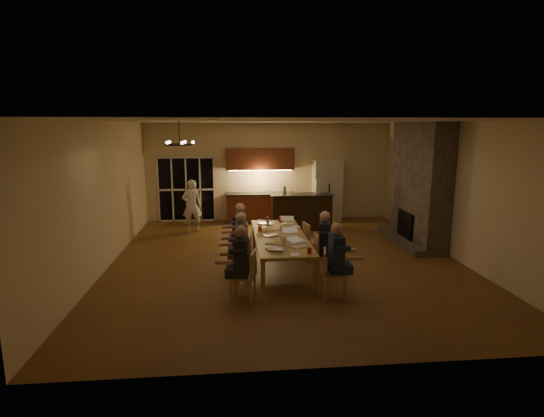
{
  "coord_description": "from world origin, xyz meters",
  "views": [
    {
      "loc": [
        -1.22,
        -9.44,
        3.11
      ],
      "look_at": [
        -0.29,
        0.3,
        1.19
      ],
      "focal_mm": 28.0,
      "sensor_mm": 36.0,
      "label": 1
    }
  ],
  "objects_px": {
    "person_left_far": "(241,233)",
    "redcup_mid": "(260,229)",
    "chair_left_near": "(243,275)",
    "laptop_e": "(266,219)",
    "plate_left": "(271,247)",
    "bar_bottle": "(285,190)",
    "laptop_d": "(290,232)",
    "can_silver": "(284,242)",
    "chandelier": "(179,144)",
    "mug_back": "(260,226)",
    "bar_island": "(301,212)",
    "person_left_mid": "(241,245)",
    "mug_front": "(282,238)",
    "person_right_mid": "(324,244)",
    "mug_mid": "(282,228)",
    "redcup_far": "(281,219)",
    "plate_near": "(299,241)",
    "standing_person": "(192,206)",
    "laptop_a": "(276,244)",
    "chair_right_far": "(314,241)",
    "bar_blender": "(318,186)",
    "refrigerator": "(327,191)",
    "dining_table": "(280,252)",
    "laptop_b": "(299,241)",
    "plate_far": "(296,227)",
    "person_left_near": "(241,263)",
    "redcup_near": "(309,250)",
    "person_right_near": "(336,260)",
    "laptop_c": "(271,230)",
    "chair_right_near": "(335,274)",
    "laptop_f": "(287,220)"
  },
  "relations": [
    {
      "from": "refrigerator",
      "to": "chair_right_near",
      "type": "relative_size",
      "value": 2.25
    },
    {
      "from": "laptop_a",
      "to": "mug_back",
      "type": "bearing_deg",
      "value": -62.09
    },
    {
      "from": "person_left_mid",
      "to": "can_silver",
      "type": "relative_size",
      "value": 11.5
    },
    {
      "from": "person_left_mid",
      "to": "laptop_b",
      "type": "distance_m",
      "value": 1.22
    },
    {
      "from": "person_left_mid",
      "to": "laptop_e",
      "type": "xyz_separation_m",
      "value": [
        0.63,
        1.61,
        0.17
      ]
    },
    {
      "from": "standing_person",
      "to": "laptop_a",
      "type": "xyz_separation_m",
      "value": [
        2.02,
        -4.59,
        0.08
      ]
    },
    {
      "from": "person_left_far",
      "to": "redcup_near",
      "type": "xyz_separation_m",
      "value": [
        1.24,
        -1.94,
        0.12
      ]
    },
    {
      "from": "chandelier",
      "to": "mug_back",
      "type": "bearing_deg",
      "value": 38.21
    },
    {
      "from": "laptop_e",
      "to": "redcup_near",
      "type": "relative_size",
      "value": 2.67
    },
    {
      "from": "redcup_mid",
      "to": "standing_person",
      "type": "bearing_deg",
      "value": 120.13
    },
    {
      "from": "person_left_near",
      "to": "mug_mid",
      "type": "height_order",
      "value": "person_left_near"
    },
    {
      "from": "chair_right_far",
      "to": "laptop_c",
      "type": "height_order",
      "value": "laptop_c"
    },
    {
      "from": "plate_far",
      "to": "bar_blender",
      "type": "distance_m",
      "value": 3.13
    },
    {
      "from": "person_right_near",
      "to": "person_left_mid",
      "type": "relative_size",
      "value": 1.0
    },
    {
      "from": "dining_table",
      "to": "laptop_b",
      "type": "bearing_deg",
      "value": -73.06
    },
    {
      "from": "person_left_far",
      "to": "plate_near",
      "type": "relative_size",
      "value": 4.98
    },
    {
      "from": "person_left_mid",
      "to": "mug_front",
      "type": "relative_size",
      "value": 13.8
    },
    {
      "from": "bar_island",
      "to": "laptop_e",
      "type": "relative_size",
      "value": 5.88
    },
    {
      "from": "chair_right_far",
      "to": "bar_blender",
      "type": "height_order",
      "value": "bar_blender"
    },
    {
      "from": "plate_left",
      "to": "bar_bottle",
      "type": "relative_size",
      "value": 1.03
    },
    {
      "from": "chair_left_near",
      "to": "refrigerator",
      "type": "bearing_deg",
      "value": 168.6
    },
    {
      "from": "bar_island",
      "to": "plate_left",
      "type": "distance_m",
      "value": 4.69
    },
    {
      "from": "laptop_d",
      "to": "person_right_mid",
      "type": "bearing_deg",
      "value": -29.84
    },
    {
      "from": "chair_left_near",
      "to": "mug_front",
      "type": "relative_size",
      "value": 8.9
    },
    {
      "from": "plate_far",
      "to": "mug_back",
      "type": "bearing_deg",
      "value": 178.52
    },
    {
      "from": "mug_mid",
      "to": "plate_near",
      "type": "bearing_deg",
      "value": -76.31
    },
    {
      "from": "chair_right_near",
      "to": "plate_near",
      "type": "bearing_deg",
      "value": 34.73
    },
    {
      "from": "bar_blender",
      "to": "mug_back",
      "type": "bearing_deg",
      "value": -122.48
    },
    {
      "from": "refrigerator",
      "to": "person_left_far",
      "type": "distance_m",
      "value": 5.07
    },
    {
      "from": "person_right_mid",
      "to": "mug_back",
      "type": "height_order",
      "value": "person_right_mid"
    },
    {
      "from": "person_left_near",
      "to": "mug_mid",
      "type": "relative_size",
      "value": 13.8
    },
    {
      "from": "mug_front",
      "to": "person_left_mid",
      "type": "bearing_deg",
      "value": -174.51
    },
    {
      "from": "mug_front",
      "to": "mug_back",
      "type": "distance_m",
      "value": 1.2
    },
    {
      "from": "person_left_far",
      "to": "chair_right_far",
      "type": "bearing_deg",
      "value": 89.34
    },
    {
      "from": "bar_blender",
      "to": "dining_table",
      "type": "bearing_deg",
      "value": -111.34
    },
    {
      "from": "bar_island",
      "to": "plate_near",
      "type": "relative_size",
      "value": 6.8
    },
    {
      "from": "chair_left_near",
      "to": "laptop_e",
      "type": "bearing_deg",
      "value": -179.38
    },
    {
      "from": "laptop_c",
      "to": "laptop_d",
      "type": "distance_m",
      "value": 0.44
    },
    {
      "from": "chair_left_near",
      "to": "laptop_f",
      "type": "bearing_deg",
      "value": 170.16
    },
    {
      "from": "person_left_near",
      "to": "standing_person",
      "type": "relative_size",
      "value": 0.88
    },
    {
      "from": "chair_left_near",
      "to": "person_left_mid",
      "type": "distance_m",
      "value": 1.13
    },
    {
      "from": "refrigerator",
      "to": "person_right_near",
      "type": "distance_m",
      "value": 6.41
    },
    {
      "from": "bar_island",
      "to": "redcup_mid",
      "type": "relative_size",
      "value": 15.69
    },
    {
      "from": "laptop_a",
      "to": "bar_bottle",
      "type": "height_order",
      "value": "bar_bottle"
    },
    {
      "from": "mug_mid",
      "to": "redcup_far",
      "type": "distance_m",
      "value": 0.9
    },
    {
      "from": "mug_front",
      "to": "redcup_near",
      "type": "xyz_separation_m",
      "value": [
        0.41,
        -0.98,
        0.01
      ]
    },
    {
      "from": "dining_table",
      "to": "laptop_d",
      "type": "bearing_deg",
      "value": -28.22
    },
    {
      "from": "redcup_near",
      "to": "chair_left_near",
      "type": "bearing_deg",
      "value": -170.79
    },
    {
      "from": "laptop_d",
      "to": "can_silver",
      "type": "relative_size",
      "value": 2.67
    },
    {
      "from": "person_left_far",
      "to": "redcup_mid",
      "type": "height_order",
      "value": "person_left_far"
    }
  ]
}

